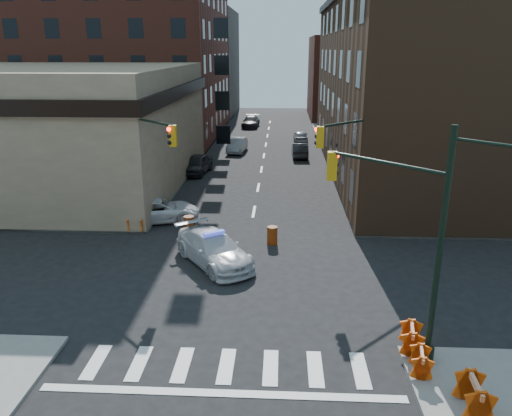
# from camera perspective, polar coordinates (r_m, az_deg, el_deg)

# --- Properties ---
(ground) EXTENTS (140.00, 140.00, 0.00)m
(ground) POSITION_cam_1_polar(r_m,az_deg,el_deg) (23.60, -1.60, -8.03)
(ground) COLOR black
(ground) RESTS_ON ground
(sidewalk_nw) EXTENTS (34.00, 54.50, 0.15)m
(sidewalk_nw) POSITION_cam_1_polar(r_m,az_deg,el_deg) (60.20, -21.52, 6.80)
(sidewalk_nw) COLOR gray
(sidewalk_nw) RESTS_ON ground
(sidewalk_ne) EXTENTS (34.00, 54.50, 0.15)m
(sidewalk_ne) POSITION_cam_1_polar(r_m,az_deg,el_deg) (58.85, 24.23, 6.25)
(sidewalk_ne) COLOR gray
(sidewalk_ne) RESTS_ON ground
(bank_building) EXTENTS (22.00, 22.00, 9.00)m
(bank_building) POSITION_cam_1_polar(r_m,az_deg,el_deg) (42.48, -23.54, 8.52)
(bank_building) COLOR #9E8668
(bank_building) RESTS_ON ground
(apartment_block) EXTENTS (25.00, 25.00, 24.00)m
(apartment_block) POSITION_cam_1_polar(r_m,az_deg,el_deg) (64.46, -16.23, 18.66)
(apartment_block) COLOR maroon
(apartment_block) RESTS_ON ground
(commercial_row_ne) EXTENTS (14.00, 34.00, 14.00)m
(commercial_row_ne) POSITION_cam_1_polar(r_m,az_deg,el_deg) (45.22, 17.82, 12.81)
(commercial_row_ne) COLOR #4B301E
(commercial_row_ne) RESTS_ON ground
(filler_nw) EXTENTS (20.00, 18.00, 16.00)m
(filler_nw) POSITION_cam_1_polar(r_m,az_deg,el_deg) (85.08, -9.45, 16.03)
(filler_nw) COLOR brown
(filler_nw) RESTS_ON ground
(filler_ne) EXTENTS (16.00, 16.00, 12.00)m
(filler_ne) POSITION_cam_1_polar(r_m,az_deg,el_deg) (80.23, 12.12, 14.36)
(filler_ne) COLOR maroon
(filler_ne) RESTS_ON ground
(signal_pole_se) EXTENTS (5.40, 5.27, 8.00)m
(signal_pole_se) POSITION_cam_1_polar(r_m,az_deg,el_deg) (17.19, 17.24, -2.28)
(signal_pole_se) COLOR black
(signal_pole_se) RESTS_ON sidewalk_se
(signal_pole_nw) EXTENTS (3.58, 3.67, 8.00)m
(signal_pole_nw) POSITION_cam_1_polar(r_m,az_deg,el_deg) (28.21, -12.80, 5.20)
(signal_pole_nw) COLOR black
(signal_pole_nw) RESTS_ON sidewalk_nw
(signal_pole_ne) EXTENTS (3.67, 3.58, 8.00)m
(signal_pole_ne) POSITION_cam_1_polar(r_m,az_deg,el_deg) (27.49, 11.48, 4.96)
(signal_pole_ne) COLOR black
(signal_pole_ne) RESTS_ON sidewalk_ne
(tree_ne_near) EXTENTS (3.00, 3.00, 4.85)m
(tree_ne_near) POSITION_cam_1_polar(r_m,az_deg,el_deg) (48.00, 9.94, 9.40)
(tree_ne_near) COLOR black
(tree_ne_near) RESTS_ON sidewalk_ne
(tree_ne_far) EXTENTS (3.00, 3.00, 4.85)m
(tree_ne_far) POSITION_cam_1_polar(r_m,az_deg,el_deg) (55.89, 9.00, 10.60)
(tree_ne_far) COLOR black
(tree_ne_far) RESTS_ON sidewalk_ne
(police_car) EXTENTS (4.93, 5.69, 1.57)m
(police_car) POSITION_cam_1_polar(r_m,az_deg,el_deg) (24.91, -4.83, -4.67)
(police_car) COLOR silver
(police_car) RESTS_ON ground
(pickup) EXTENTS (5.47, 3.65, 1.39)m
(pickup) POSITION_cam_1_polar(r_m,az_deg,el_deg) (31.47, -11.07, -0.27)
(pickup) COLOR silver
(pickup) RESTS_ON ground
(parked_car_wnear) EXTENTS (2.50, 4.92, 1.61)m
(parked_car_wnear) POSITION_cam_1_polar(r_m,az_deg,el_deg) (43.14, -6.81, 4.98)
(parked_car_wnear) COLOR black
(parked_car_wnear) RESTS_ON ground
(parked_car_wfar) EXTENTS (1.98, 4.59, 1.47)m
(parked_car_wfar) POSITION_cam_1_polar(r_m,az_deg,el_deg) (51.94, -2.16, 7.19)
(parked_car_wfar) COLOR #919599
(parked_car_wfar) RESTS_ON ground
(parked_car_wdeep) EXTENTS (2.42, 5.28, 1.49)m
(parked_car_wdeep) POSITION_cam_1_polar(r_m,az_deg,el_deg) (68.98, -0.61, 9.85)
(parked_car_wdeep) COLOR black
(parked_car_wdeep) RESTS_ON ground
(parked_car_enear) EXTENTS (1.57, 4.28, 1.40)m
(parked_car_enear) POSITION_cam_1_polar(r_m,az_deg,el_deg) (49.67, 5.03, 6.61)
(parked_car_enear) COLOR black
(parked_car_enear) RESTS_ON ground
(parked_car_efar) EXTENTS (1.63, 4.01, 1.36)m
(parked_car_efar) POSITION_cam_1_polar(r_m,az_deg,el_deg) (57.83, 5.14, 8.17)
(parked_car_efar) COLOR #93959B
(parked_car_efar) RESTS_ON ground
(pedestrian_a) EXTENTS (0.68, 0.58, 1.57)m
(pedestrian_a) POSITION_cam_1_polar(r_m,az_deg,el_deg) (31.10, -13.80, -0.22)
(pedestrian_a) COLOR black
(pedestrian_a) RESTS_ON sidewalk_nw
(pedestrian_b) EXTENTS (0.91, 0.75, 1.72)m
(pedestrian_b) POSITION_cam_1_polar(r_m,az_deg,el_deg) (30.93, -19.03, -0.65)
(pedestrian_b) COLOR black
(pedestrian_b) RESTS_ON sidewalk_nw
(pedestrian_c) EXTENTS (0.99, 1.05, 1.74)m
(pedestrian_c) POSITION_cam_1_polar(r_m,az_deg,el_deg) (33.27, -19.81, 0.56)
(pedestrian_c) COLOR black
(pedestrian_c) RESTS_ON sidewalk_nw
(barrel_road) EXTENTS (0.69, 0.69, 1.01)m
(barrel_road) POSITION_cam_1_polar(r_m,az_deg,el_deg) (27.36, 1.87, -3.15)
(barrel_road) COLOR #C73609
(barrel_road) RESTS_ON ground
(barrel_bank) EXTENTS (0.67, 0.67, 1.06)m
(barrel_bank) POSITION_cam_1_polar(r_m,az_deg,el_deg) (29.10, -7.66, -1.94)
(barrel_bank) COLOR orange
(barrel_bank) RESTS_ON ground
(barricade_se_a) EXTENTS (0.81, 1.29, 0.90)m
(barricade_se_a) POSITION_cam_1_polar(r_m,az_deg,el_deg) (18.83, 17.33, -14.03)
(barricade_se_a) COLOR #E9460A
(barricade_se_a) RESTS_ON sidewalk_se
(barricade_se_b) EXTENTS (0.71, 1.14, 0.80)m
(barricade_se_b) POSITION_cam_1_polar(r_m,az_deg,el_deg) (17.81, 18.34, -16.34)
(barricade_se_b) COLOR #D8550A
(barricade_se_b) RESTS_ON sidewalk_se
(barricade_se_c) EXTENTS (0.76, 1.40, 1.02)m
(barricade_se_c) POSITION_cam_1_polar(r_m,az_deg,el_deg) (16.69, 23.64, -19.10)
(barricade_se_c) COLOR red
(barricade_se_c) RESTS_ON sidewalk_se
(barricade_nw_a) EXTENTS (1.10, 0.60, 0.80)m
(barricade_nw_a) POSITION_cam_1_polar(r_m,az_deg,el_deg) (29.78, -13.52, -1.79)
(barricade_nw_a) COLOR #E8470A
(barricade_nw_a) RESTS_ON sidewalk_nw
(barricade_nw_b) EXTENTS (1.38, 0.81, 0.98)m
(barricade_nw_b) POSITION_cam_1_polar(r_m,az_deg,el_deg) (33.07, -18.90, -0.14)
(barricade_nw_b) COLOR red
(barricade_nw_b) RESTS_ON sidewalk_nw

